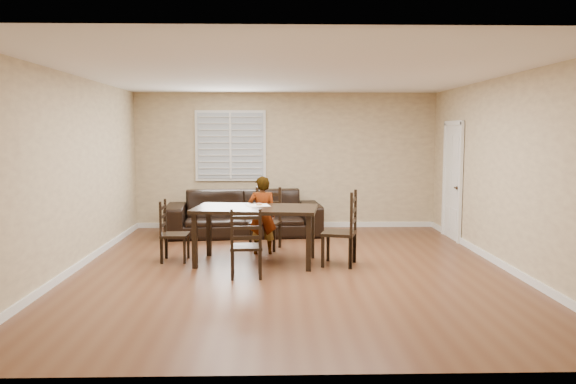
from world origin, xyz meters
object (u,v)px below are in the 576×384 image
object	(u,v)px
dining_table	(256,213)
chair_far	(246,247)
sofa	(244,213)
child	(262,215)
chair_near	(267,220)
donut	(259,204)
chair_left	(168,234)
chair_right	(348,232)

from	to	relation	value
dining_table	chair_far	bearing A→B (deg)	-88.78
chair_far	sofa	distance (m)	3.19
chair_far	child	xyz separation A→B (m)	(0.18, 1.55, 0.19)
dining_table	child	xyz separation A→B (m)	(0.08, 0.63, -0.13)
chair_near	donut	bearing A→B (deg)	-81.64
chair_far	chair_left	size ratio (longest dim) A/B	1.02
sofa	chair_near	bearing A→B (deg)	-73.53
chair_right	donut	bearing A→B (deg)	-90.88
chair_left	donut	world-z (taller)	chair_left
chair_far	sofa	world-z (taller)	chair_far
dining_table	chair_right	size ratio (longest dim) A/B	1.73
child	chair_left	bearing A→B (deg)	16.27
dining_table	donut	bearing A→B (deg)	83.66
chair_near	chair_left	xyz separation A→B (m)	(-1.47, -0.95, -0.04)
dining_table	chair_near	bearing A→B (deg)	89.12
child	sofa	size ratio (longest dim) A/B	0.43
chair_left	chair_right	xyz separation A→B (m)	(2.64, -0.34, 0.08)
chair_near	chair_right	world-z (taller)	chair_right
chair_right	child	xyz separation A→B (m)	(-1.25, 0.82, 0.12)
chair_right	sofa	xyz separation A→B (m)	(-1.62, 2.46, -0.08)
chair_right	chair_far	bearing A→B (deg)	-47.38
chair_right	donut	xyz separation A→B (m)	(-1.28, 0.38, 0.36)
chair_left	donut	bearing A→B (deg)	-88.19
child	sofa	world-z (taller)	child
chair_far	dining_table	bearing A→B (deg)	-98.74
chair_near	child	world-z (taller)	child
chair_right	chair_left	bearing A→B (deg)	-81.63
chair_near	chair_left	bearing A→B (deg)	-131.87
dining_table	chair_right	xyz separation A→B (m)	(1.33, -0.19, -0.25)
chair_far	chair_left	xyz separation A→B (m)	(-1.22, 1.07, -0.01)
sofa	child	bearing A→B (deg)	-81.76
chair_right	child	size ratio (longest dim) A/B	0.88
chair_near	chair_far	bearing A→B (deg)	-81.88
chair_far	child	world-z (taller)	child
child	donut	world-z (taller)	child
sofa	chair_far	bearing A→B (deg)	-91.10
dining_table	chair_left	bearing A→B (deg)	-179.40
donut	chair_left	bearing A→B (deg)	-178.32
donut	dining_table	bearing A→B (deg)	-103.63
chair_left	chair_near	bearing A→B (deg)	-57.09
chair_near	donut	world-z (taller)	chair_near
dining_table	child	world-z (taller)	child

